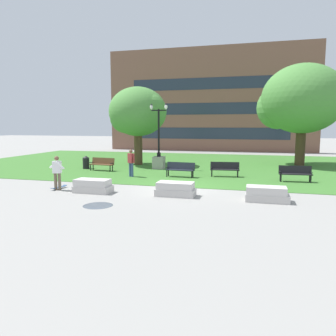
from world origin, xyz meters
name	(u,v)px	position (x,y,z in m)	size (l,w,h in m)	color
ground_plane	(178,187)	(0.00, 0.00, 0.00)	(140.00, 140.00, 0.00)	gray
grass_lawn	(206,165)	(0.00, 10.00, 0.01)	(40.00, 20.00, 0.02)	#3D752D
concrete_block_center	(93,186)	(-3.70, -2.26, 0.31)	(1.80, 0.90, 0.64)	#BCB7B2
concrete_block_left	(175,189)	(0.36, -2.00, 0.31)	(1.80, 0.90, 0.64)	#BCB7B2
concrete_block_right	(267,194)	(4.38, -2.06, 0.31)	(1.80, 0.90, 0.64)	#BCB7B2
person_skateboarder	(57,171)	(-5.68, -2.20, 0.97)	(1.00, 0.51, 1.71)	brown
skateboard	(59,187)	(-5.79, -1.95, 0.09)	(0.34, 1.04, 0.14)	#2D4C75
puddle	(98,205)	(-2.26, -4.60, 0.00)	(1.22, 1.22, 0.01)	#47515B
park_bench_near_left	(102,163)	(-6.61, 4.68, 0.54)	(1.85, 0.73, 0.90)	brown
park_bench_near_right	(295,173)	(6.11, 3.37, 0.54)	(1.83, 0.63, 0.90)	black
park_bench_far_left	(180,169)	(-0.63, 3.36, 0.54)	(1.83, 0.63, 0.90)	#1E232D
park_bench_far_right	(225,168)	(2.04, 4.22, 0.54)	(1.84, 0.70, 0.90)	black
lamp_post_left	(159,156)	(-3.00, 6.65, 1.00)	(1.32, 0.80, 4.76)	gray
tree_near_left	(302,100)	(7.26, 11.68, 5.19)	(6.70, 6.38, 7.96)	#42301E
tree_near_right	(137,113)	(-5.41, 8.71, 4.22)	(4.85, 4.62, 6.24)	#4C3823
trash_bin	(86,162)	(-8.23, 5.30, 0.50)	(0.49, 0.49, 0.96)	black
person_bystander_near_lawn	(131,161)	(-3.63, 2.65, 0.98)	(0.60, 0.43, 1.71)	#384C7A
building_facade_distant	(209,100)	(-1.83, 24.50, 6.30)	(25.61, 1.03, 12.62)	brown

